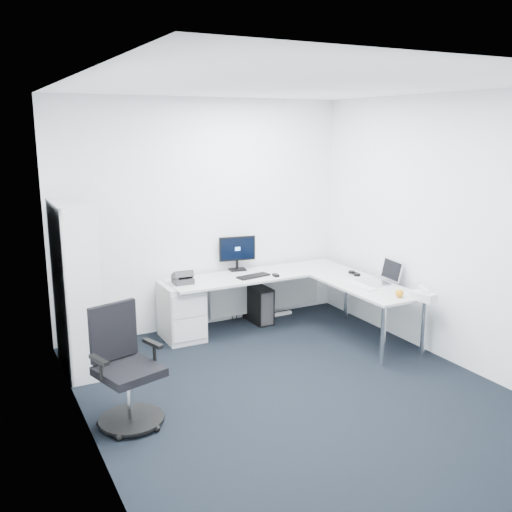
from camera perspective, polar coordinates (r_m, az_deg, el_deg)
name	(u,v)px	position (r m, az deg, el deg)	size (l,w,h in m)	color
ground	(294,392)	(5.37, 3.84, -13.41)	(4.20, 4.20, 0.00)	black
ceiling	(299,85)	(4.83, 4.34, 16.67)	(4.20, 4.20, 0.00)	white
wall_back	(204,215)	(6.78, -5.23, 4.10)	(3.60, 0.02, 2.70)	white
wall_front	(498,320)	(3.38, 23.03, -5.87)	(3.60, 0.02, 2.70)	white
wall_left	(83,272)	(4.29, -16.90, -1.54)	(0.02, 4.20, 2.70)	white
wall_right	(450,231)	(6.05, 18.80, 2.41)	(0.02, 4.20, 2.70)	white
l_desk	(273,307)	(6.63, 1.68, -5.13)	(2.25, 1.26, 0.66)	#B5B7B7
drawer_pedestal	(181,311)	(6.55, -7.47, -5.50)	(0.42, 0.53, 0.65)	#B5B7B7
bookshelf	(76,288)	(5.83, -17.58, -3.03)	(0.33, 0.84, 1.68)	silver
task_chair	(129,368)	(4.74, -12.58, -10.89)	(0.55, 0.55, 0.98)	black
black_pc_tower	(258,304)	(7.08, 0.24, -4.83)	(0.20, 0.46, 0.45)	black
beige_pc_tower	(125,331)	(6.48, -12.92, -7.33)	(0.17, 0.37, 0.35)	beige
power_strip	(281,314)	(7.37, 2.47, -5.80)	(0.31, 0.05, 0.04)	silver
monitor	(237,253)	(6.91, -1.87, 0.30)	(0.45, 0.14, 0.43)	black
black_keyboard	(253,276)	(6.65, -0.26, -2.02)	(0.40, 0.14, 0.02)	black
mouse	(276,275)	(6.68, 1.99, -1.93)	(0.06, 0.09, 0.03)	black
desk_phone	(183,277)	(6.43, -7.34, -2.06)	(0.21, 0.21, 0.15)	#2B2B2D
laptop	(375,272)	(6.50, 11.80, -1.56)	(0.37, 0.36, 0.26)	silver
white_keyboard	(359,285)	(6.38, 10.24, -2.90)	(0.13, 0.46, 0.02)	silver
headphones	(354,272)	(6.86, 9.81, -1.63)	(0.12, 0.19, 0.05)	black
orange_fruit	(399,293)	(6.04, 14.15, -3.64)	(0.09, 0.09, 0.09)	orange
tissue_box	(423,297)	(5.99, 16.40, -3.91)	(0.13, 0.25, 0.09)	silver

